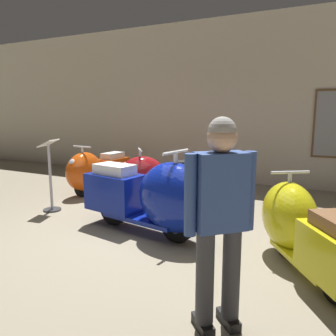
{
  "coord_description": "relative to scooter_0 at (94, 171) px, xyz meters",
  "views": [
    {
      "loc": [
        2.22,
        -3.45,
        1.61
      ],
      "look_at": [
        -0.02,
        1.01,
        0.73
      ],
      "focal_mm": 35.68,
      "sensor_mm": 36.0,
      "label": 1
    }
  ],
  "objects": [
    {
      "name": "ground_plane",
      "position": [
        1.89,
        -1.54,
        -0.43
      ],
      "size": [
        60.0,
        60.0,
        0.0
      ],
      "primitive_type": "plane",
      "color": "gray"
    },
    {
      "name": "showroom_back_wall",
      "position": [
        1.9,
        2.3,
        1.34
      ],
      "size": [
        18.0,
        0.24,
        3.54
      ],
      "color": "#BCB29E",
      "rests_on": "ground"
    },
    {
      "name": "scooter_0",
      "position": [
        0.0,
        0.0,
        0.0
      ],
      "size": [
        0.55,
        1.57,
        0.95
      ],
      "rotation": [
        0.0,
        0.0,
        -1.63
      ],
      "color": "black",
      "rests_on": "ground"
    },
    {
      "name": "scooter_1",
      "position": [
        1.46,
        -0.12,
        0.01
      ],
      "size": [
        1.51,
        1.31,
        0.96
      ],
      "rotation": [
        0.0,
        0.0,
        -2.48
      ],
      "color": "black",
      "rests_on": "ground"
    },
    {
      "name": "scooter_2",
      "position": [
        2.12,
        -1.42,
        0.08
      ],
      "size": [
        1.91,
        0.81,
        1.13
      ],
      "rotation": [
        0.0,
        0.0,
        -0.16
      ],
      "color": "black",
      "rests_on": "ground"
    },
    {
      "name": "scooter_3",
      "position": [
        3.87,
        -1.54,
        0.01
      ],
      "size": [
        1.24,
        1.56,
        0.96
      ],
      "rotation": [
        0.0,
        0.0,
        2.15
      ],
      "color": "black",
      "rests_on": "ground"
    },
    {
      "name": "visitor_0",
      "position": [
        3.43,
        -2.83,
        0.47
      ],
      "size": [
        0.41,
        0.4,
        1.56
      ],
      "rotation": [
        0.0,
        0.0,
        2.32
      ],
      "color": "black",
      "rests_on": "ground"
    },
    {
      "name": "info_stanchion",
      "position": [
        0.12,
        -1.21,
        0.05
      ],
      "size": [
        0.31,
        0.37,
        1.15
      ],
      "color": "#333338",
      "rests_on": "ground"
    }
  ]
}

